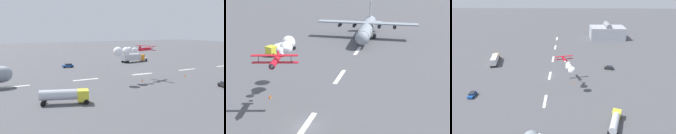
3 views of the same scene
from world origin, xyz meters
The scene contains 8 objects.
ground_plane centered at (0.00, 0.00, 0.00)m, with size 440.00×440.00×0.00m, color #4C4C51.
runway_stripe_3 centered at (0.00, 0.00, 0.01)m, with size 8.00×0.90×0.01m, color white.
runway_stripe_4 centered at (19.97, 0.00, 0.01)m, with size 8.00×0.90×0.01m, color white.
runway_stripe_5 centered at (39.95, 0.00, 0.01)m, with size 8.00×0.90×0.01m, color white.
cargo_transport_plane centered at (53.66, -0.11, 3.48)m, with size 28.12×33.21×11.43m.
stunt_biplane_red centered at (10.84, 7.94, 8.70)m, with size 15.40×7.83×2.63m.
fuel_tanker_truck centered at (32.44, 20.48, 1.75)m, with size 9.82×5.51×2.90m.
traffic_cone_far centered at (6.78, 9.71, 0.38)m, with size 0.44×0.44×0.75m, color orange.
Camera 2 is at (-31.37, -13.74, 22.46)m, focal length 42.07 mm.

